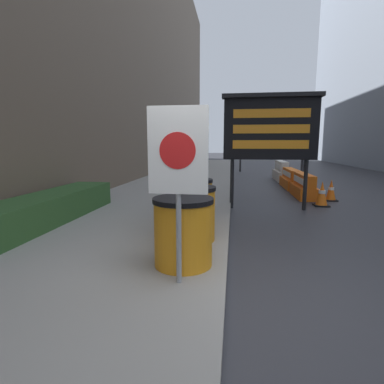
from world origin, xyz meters
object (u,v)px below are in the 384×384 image
(traffic_cone_mid, at_px, (322,194))
(pedestrian_worker, at_px, (304,156))
(jersey_barrier_orange_near, at_px, (291,179))
(warning_sign, at_px, (178,163))
(traffic_cone_far, at_px, (331,190))
(traffic_light_near_curb, at_px, (241,130))
(barrel_drum_foreground, at_px, (183,231))
(message_board, at_px, (270,128))
(jersey_barrier_white, at_px, (281,172))
(jersey_barrier_orange_far, at_px, (304,187))
(barrel_drum_middle, at_px, (192,213))
(traffic_cone_near, at_px, (307,185))
(barrel_drum_back, at_px, (193,201))

(traffic_cone_mid, bearing_deg, pedestrian_worker, 80.45)
(jersey_barrier_orange_near, bearing_deg, warning_sign, -107.48)
(warning_sign, relative_size, traffic_cone_far, 3.01)
(traffic_light_near_curb, bearing_deg, barrel_drum_foreground, -93.87)
(barrel_drum_foreground, distance_m, warning_sign, 1.06)
(message_board, height_order, jersey_barrier_white, message_board)
(message_board, distance_m, traffic_light_near_curb, 11.30)
(jersey_barrier_orange_far, xyz_separation_m, traffic_light_near_curb, (-1.86, 9.22, 2.30))
(jersey_barrier_white, xyz_separation_m, traffic_light_near_curb, (-1.86, 4.39, 2.23))
(barrel_drum_foreground, distance_m, traffic_light_near_curb, 15.81)
(barrel_drum_middle, distance_m, message_board, 3.98)
(message_board, distance_m, jersey_barrier_white, 7.23)
(message_board, xyz_separation_m, pedestrian_worker, (3.26, 10.79, -1.09))
(barrel_drum_foreground, height_order, traffic_cone_near, barrel_drum_foreground)
(message_board, xyz_separation_m, traffic_cone_mid, (1.55, 0.62, -1.79))
(traffic_cone_near, bearing_deg, traffic_light_near_curb, 102.63)
(barrel_drum_foreground, distance_m, barrel_drum_middle, 1.05)
(message_board, bearing_deg, traffic_light_near_curb, 92.46)
(jersey_barrier_orange_near, bearing_deg, barrel_drum_foreground, -108.70)
(jersey_barrier_orange_far, height_order, traffic_light_near_curb, traffic_light_near_curb)
(message_board, relative_size, jersey_barrier_orange_near, 1.41)
(barrel_drum_foreground, height_order, barrel_drum_middle, same)
(barrel_drum_back, distance_m, pedestrian_worker, 13.99)
(pedestrian_worker, bearing_deg, barrel_drum_middle, -135.84)
(jersey_barrier_orange_near, xyz_separation_m, traffic_cone_far, (0.69, -2.74, -0.01))
(message_board, height_order, traffic_cone_mid, message_board)
(traffic_cone_near, bearing_deg, jersey_barrier_orange_far, -120.55)
(traffic_cone_near, relative_size, traffic_cone_far, 1.14)
(barrel_drum_back, relative_size, traffic_light_near_curb, 0.25)
(traffic_cone_near, bearing_deg, jersey_barrier_orange_near, 94.30)
(barrel_drum_foreground, distance_m, pedestrian_worker, 15.91)
(barrel_drum_back, distance_m, jersey_barrier_white, 9.66)
(barrel_drum_back, bearing_deg, jersey_barrier_white, 71.43)
(message_board, bearing_deg, traffic_cone_mid, 21.70)
(barrel_drum_back, bearing_deg, barrel_drum_foreground, -85.73)
(jersey_barrier_orange_far, xyz_separation_m, traffic_cone_mid, (0.17, -1.43, 0.01))
(jersey_barrier_white, bearing_deg, jersey_barrier_orange_near, -90.00)
(message_board, height_order, traffic_cone_far, message_board)
(jersey_barrier_orange_near, bearing_deg, jersey_barrier_orange_far, -90.00)
(traffic_cone_mid, bearing_deg, traffic_cone_near, 90.90)
(traffic_cone_mid, bearing_deg, barrel_drum_middle, -128.43)
(barrel_drum_foreground, xyz_separation_m, traffic_cone_near, (3.07, 6.67, -0.24))
(warning_sign, xyz_separation_m, jersey_barrier_orange_far, (2.88, 6.95, -1.17))
(barrel_drum_foreground, xyz_separation_m, traffic_light_near_curb, (1.06, 15.64, 2.04))
(jersey_barrier_white, bearing_deg, traffic_cone_near, -88.16)
(traffic_cone_mid, relative_size, traffic_light_near_curb, 0.19)
(warning_sign, bearing_deg, jersey_barrier_orange_far, 67.46)
(traffic_light_near_curb, bearing_deg, barrel_drum_back, -95.12)
(pedestrian_worker, bearing_deg, message_board, -133.75)
(traffic_cone_far, distance_m, pedestrian_worker, 9.38)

